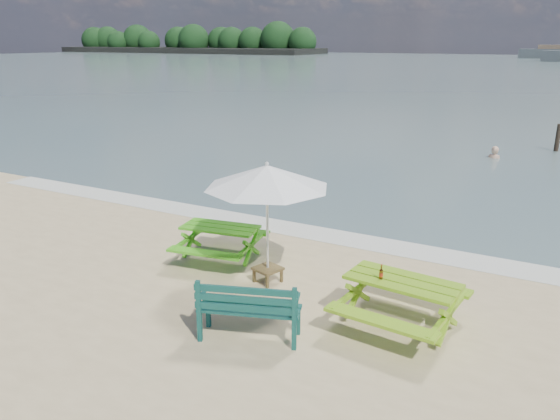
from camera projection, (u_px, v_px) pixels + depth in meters
The scene contains 10 objects.
sea at pixel (552, 70), 79.71m from camera, with size 300.00×300.00×0.00m, color slate.
foam_strip at pixel (336, 237), 12.41m from camera, with size 22.00×0.90×0.01m, color silver.
island_headland at pixel (186, 42), 175.09m from camera, with size 90.00×22.00×7.60m.
picnic_table_left at pixel (221, 244), 11.03m from camera, with size 1.77×1.91×0.73m.
picnic_table_right at pixel (401, 305), 8.42m from camera, with size 1.86×2.03×0.81m.
park_bench at pixel (250, 320), 8.16m from camera, with size 1.60×0.97×0.94m.
side_table at pixel (268, 274), 10.07m from camera, with size 0.56×0.56×0.29m.
patio_umbrella at pixel (267, 176), 9.51m from camera, with size 2.81×2.81×2.22m.
beer_bottle at pixel (381, 274), 8.31m from camera, with size 0.06×0.06×0.23m.
swimmer at pixel (493, 167), 20.77m from camera, with size 0.65×0.50×1.60m.
Camera 1 is at (4.48, -6.24, 4.31)m, focal length 35.00 mm.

